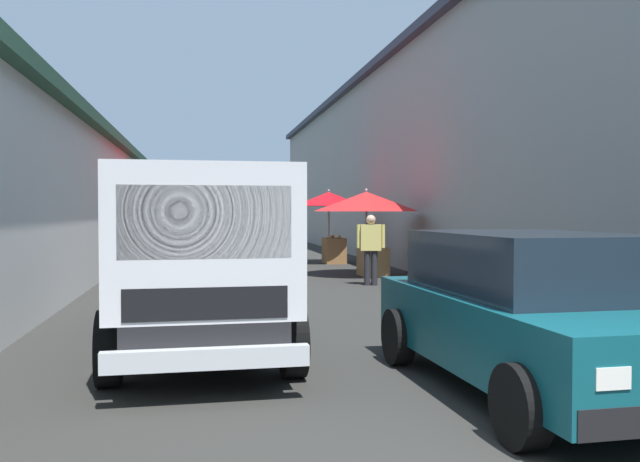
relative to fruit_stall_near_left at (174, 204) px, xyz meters
name	(u,v)px	position (x,y,z in m)	size (l,w,h in m)	color
ground	(272,282)	(-5.14, -2.42, -1.86)	(90.00, 90.00, 0.00)	#282826
building_right_concrete	(525,155)	(-2.89, -9.87, 1.38)	(49.80, 7.50, 6.45)	gray
fruit_stall_near_left	(174,204)	(0.00, 0.00, 0.00)	(2.57, 2.57, 2.42)	#9E9EA3
fruit_stall_far_right	(203,202)	(-2.77, -0.85, 0.02)	(2.30, 2.30, 2.42)	#9E9EA3
fruit_stall_mid_lane	(330,208)	(0.09, -4.78, -0.11)	(2.23, 2.23, 2.33)	#9E9EA3
fruit_stall_far_left	(367,208)	(-4.12, -4.94, -0.13)	(2.68, 2.68, 2.22)	#9E9EA3
hatchback_car	(533,311)	(-15.13, -3.77, -1.12)	(3.97, 2.03, 1.45)	#0F4C56
delivery_truck	(201,269)	(-13.57, -0.78, -0.82)	(4.97, 2.09, 2.08)	black
vendor_by_crates	(172,247)	(-5.77, -0.16, -0.99)	(0.43, 0.51, 1.52)	#665B4C
vendor_in_shade	(371,245)	(-6.25, -4.50, -0.96)	(0.28, 0.62, 1.57)	#232328
parked_scooter	(192,268)	(-6.36, -0.60, -1.41)	(1.69, 0.43, 1.14)	black
plastic_stool	(124,298)	(-10.25, 0.37, -1.53)	(0.30, 0.30, 0.43)	#194CB2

